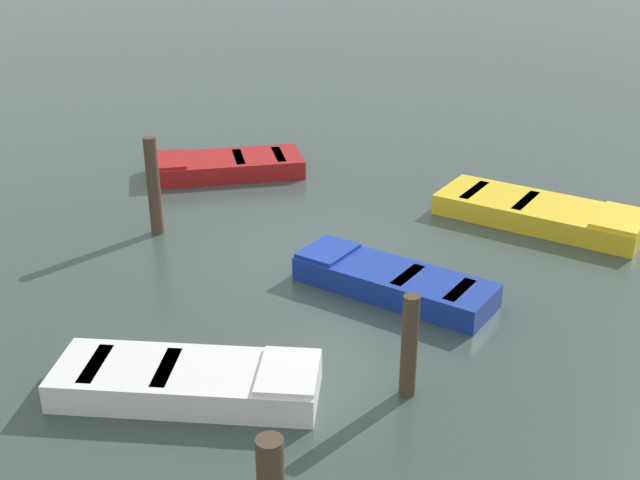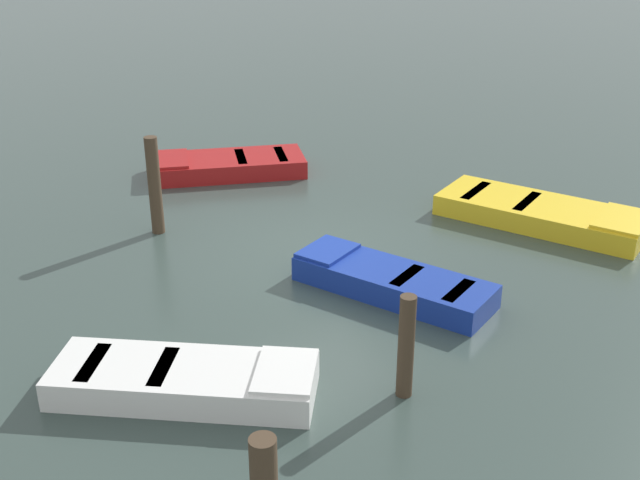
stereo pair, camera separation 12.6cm
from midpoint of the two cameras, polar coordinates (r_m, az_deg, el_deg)
ground_plane at (r=13.87m, az=0.26°, el=-1.32°), size 80.00×80.00×0.00m
rowboat_white at (r=10.37m, az=-9.36°, el=-9.95°), size 3.43×2.90×0.46m
rowboat_red at (r=18.05m, az=-6.44°, el=5.45°), size 3.62×2.42×0.46m
rowboat_yellow at (r=15.83m, az=16.06°, el=1.88°), size 3.10×4.15×0.46m
rowboat_blue at (r=12.67m, az=5.49°, el=-2.98°), size 2.39×3.39×0.46m
mooring_piling_far_right at (r=14.87m, az=-11.68°, el=3.88°), size 0.24×0.24×1.87m
mooring_piling_far_left at (r=10.01m, az=6.63°, el=-7.70°), size 0.21×0.21×1.43m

